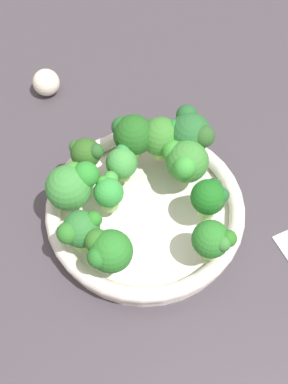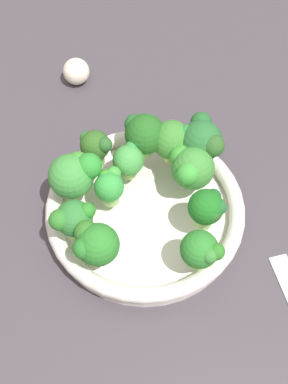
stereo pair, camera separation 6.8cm
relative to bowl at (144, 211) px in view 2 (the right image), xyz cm
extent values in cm
cube|color=#403A41|center=(0.17, 1.56, -3.28)|extent=(130.00, 130.00, 2.50)
cylinder|color=silver|center=(0.00, 0.00, -1.13)|extent=(26.95, 26.95, 1.79)
torus|color=silver|center=(0.00, 0.00, 0.85)|extent=(28.07, 28.07, 2.19)
cylinder|color=#A0CB62|center=(2.13, 8.69, 3.07)|extent=(2.45, 2.45, 2.24)
sphere|color=#387C2D|center=(2.13, 8.69, 6.02)|extent=(5.62, 5.62, 5.62)
sphere|color=#288C35|center=(4.45, 9.10, 7.36)|extent=(2.77, 2.77, 2.77)
sphere|color=#388A3A|center=(0.34, 9.29, 6.48)|extent=(2.50, 2.50, 2.50)
sphere|color=#388A2C|center=(3.86, 8.64, 6.77)|extent=(3.26, 3.26, 3.26)
cylinder|color=#96D466|center=(-7.77, -6.31, 3.12)|extent=(2.65, 2.65, 2.34)
sphere|color=#2D7331|center=(-7.77, -6.31, 5.85)|extent=(4.84, 4.84, 4.84)
sphere|color=#2C7326|center=(-9.26, -7.41, 6.75)|extent=(2.78, 2.78, 2.78)
sphere|color=#297825|center=(-6.14, -5.53, 7.02)|extent=(2.15, 2.15, 2.15)
cylinder|color=#87BC4C|center=(-9.99, -0.16, 2.89)|extent=(2.32, 2.32, 1.89)
sphere|color=#3A8939|center=(-9.99, -0.16, 5.86)|extent=(6.22, 6.22, 6.22)
sphere|color=#2A882D|center=(-7.69, 1.06, 7.26)|extent=(3.56, 3.56, 3.56)
sphere|color=#2B8A2C|center=(-8.08, 0.60, 6.38)|extent=(3.03, 3.03, 3.03)
sphere|color=#3A8A2D|center=(-9.39, 1.52, 6.93)|extent=(2.97, 2.97, 2.97)
cylinder|color=#81B050|center=(-3.21, 4.54, 2.84)|extent=(2.31, 2.31, 1.78)
sphere|color=#409341|center=(-3.21, 4.54, 5.17)|extent=(4.43, 4.43, 4.43)
sphere|color=#30843D|center=(-3.03, 5.82, 6.26)|extent=(2.12, 2.12, 2.12)
sphere|color=green|center=(-3.83, 5.61, 5.50)|extent=(1.99, 1.99, 1.99)
cylinder|color=#94C567|center=(-4.72, -0.36, 2.92)|extent=(2.47, 2.47, 1.94)
sphere|color=green|center=(-4.72, -0.36, 5.20)|extent=(4.07, 4.07, 4.07)
sphere|color=green|center=(-4.54, 1.27, 5.68)|extent=(2.11, 2.11, 2.11)
sphere|color=#398D2E|center=(-5.47, 0.71, 5.87)|extent=(2.01, 2.01, 2.01)
cylinder|color=#77BA5A|center=(5.82, 4.62, 2.88)|extent=(2.29, 2.29, 1.87)
sphere|color=#3A8334|center=(5.82, 4.62, 5.76)|extent=(5.97, 5.97, 5.97)
sphere|color=#378E2F|center=(3.89, 5.89, 6.32)|extent=(3.20, 3.20, 3.20)
sphere|color=green|center=(5.35, 2.75, 6.97)|extent=(3.15, 3.15, 3.15)
cylinder|color=#90C658|center=(8.52, -7.25, 3.00)|extent=(2.39, 2.39, 2.11)
sphere|color=#297628|center=(8.52, -7.25, 5.65)|extent=(4.88, 4.88, 4.88)
sphere|color=#2A6F21|center=(10.53, -7.62, 6.62)|extent=(2.21, 2.21, 2.21)
sphere|color=#337830|center=(9.82, -8.33, 6.67)|extent=(2.05, 2.05, 2.05)
cylinder|color=#7DB153|center=(-3.79, -9.40, 3.11)|extent=(1.82, 1.82, 2.32)
sphere|color=#297727|center=(-3.79, -9.40, 6.03)|extent=(5.43, 5.43, 5.43)
sphere|color=#277127|center=(-5.25, -10.55, 6.70)|extent=(2.74, 2.74, 2.74)
sphere|color=#2E6B23|center=(-5.55, -8.35, 6.63)|extent=(3.08, 3.08, 3.08)
cylinder|color=#94D165|center=(-1.68, 8.48, 3.30)|extent=(1.95, 1.95, 2.70)
sphere|color=#215C1D|center=(-1.68, 8.48, 6.52)|extent=(5.75, 5.75, 5.75)
sphere|color=#235E28|center=(-3.31, 9.53, 6.91)|extent=(3.08, 3.08, 3.08)
sphere|color=#20622C|center=(-1.15, 10.06, 7.12)|extent=(2.53, 2.53, 2.53)
cylinder|color=#76B354|center=(-8.21, 5.60, 3.22)|extent=(2.28, 2.28, 2.54)
sphere|color=#2D5B1E|center=(-8.21, 5.60, 5.88)|extent=(4.28, 4.28, 4.28)
sphere|color=#275725|center=(-6.66, 5.24, 6.88)|extent=(2.17, 2.17, 2.17)
sphere|color=#296626|center=(-9.59, 6.31, 6.26)|extent=(1.95, 1.95, 1.95)
cylinder|color=#9CD673|center=(8.43, -1.29, 3.24)|extent=(2.44, 2.44, 2.58)
sphere|color=#1B661C|center=(8.43, -1.29, 6.06)|extent=(4.74, 4.74, 4.74)
sphere|color=#2D5B24|center=(9.32, -2.31, 6.47)|extent=(2.06, 2.06, 2.06)
sphere|color=#1A5826|center=(9.13, 0.12, 6.55)|extent=(2.14, 2.14, 2.14)
sphere|color=#1F5B2B|center=(10.10, -1.29, 6.58)|extent=(2.00, 2.00, 2.00)
cylinder|color=#77BA5F|center=(6.21, 8.82, 3.29)|extent=(2.42, 2.42, 2.69)
sphere|color=#25632D|center=(6.21, 8.82, 6.59)|extent=(6.01, 6.01, 6.01)
sphere|color=#2A5723|center=(8.00, 7.61, 7.61)|extent=(3.16, 3.16, 3.16)
sphere|color=#215B29|center=(5.76, 11.31, 7.62)|extent=(3.03, 3.03, 3.03)
sphere|color=#F4E4CE|center=(-17.05, 24.51, 0.24)|extent=(4.54, 4.54, 4.54)
camera|label=1|loc=(0.89, -36.88, 62.41)|focal=47.77mm
camera|label=2|loc=(7.67, -36.08, 62.41)|focal=47.77mm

